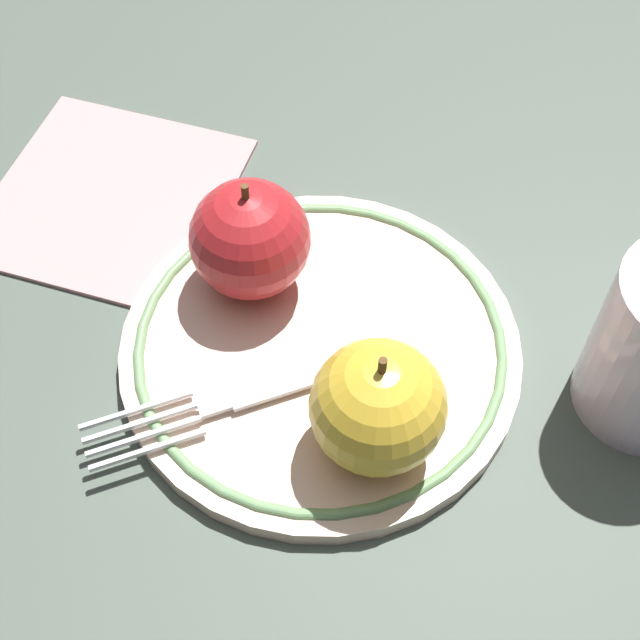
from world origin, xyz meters
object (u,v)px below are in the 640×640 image
(apple_second_whole, at_px, (378,407))
(fork, at_px, (255,394))
(napkin_folded, at_px, (110,195))
(apple_red_whole, at_px, (250,239))
(plate, at_px, (320,348))

(apple_second_whole, xyz_separation_m, fork, (-0.06, 0.02, -0.03))
(apple_second_whole, relative_size, fork, 0.47)
(napkin_folded, bearing_deg, apple_red_whole, -31.27)
(apple_second_whole, xyz_separation_m, napkin_folded, (-0.18, 0.16, -0.04))
(apple_red_whole, height_order, apple_second_whole, same)
(napkin_folded, bearing_deg, fork, -50.30)
(plate, bearing_deg, napkin_folded, 145.03)
(apple_red_whole, bearing_deg, apple_second_whole, -51.05)
(plate, xyz_separation_m, apple_second_whole, (0.03, -0.06, 0.04))
(fork, relative_size, napkin_folded, 1.08)
(plate, height_order, fork, fork)
(apple_red_whole, relative_size, apple_second_whole, 1.00)
(apple_second_whole, distance_m, fork, 0.07)
(plate, distance_m, napkin_folded, 0.18)
(plate, relative_size, apple_red_whole, 2.93)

